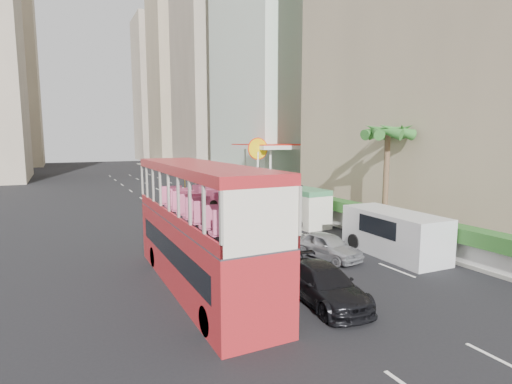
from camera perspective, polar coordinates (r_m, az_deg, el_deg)
ground_plane at (r=19.61m, az=9.30°, el=-10.45°), size 200.00×200.00×0.00m
double_decker_bus at (r=16.28m, az=-8.02°, el=-4.93°), size 2.50×11.00×5.06m
car_silver_lane_a at (r=21.59m, az=-1.22°, el=-8.66°), size 1.39×3.97×1.31m
car_silver_lane_b at (r=20.94m, az=10.14°, el=-9.30°), size 2.22×4.07×1.31m
car_black at (r=15.66m, az=9.57°, el=-15.20°), size 2.30×4.83×1.36m
van_asset at (r=33.55m, az=-4.79°, el=-2.82°), size 3.34×5.48×1.42m
minibus_near at (r=27.76m, az=-0.55°, el=-1.93°), size 3.15×6.80×2.90m
minibus_far at (r=28.92m, az=5.57°, el=-1.86°), size 2.35×6.05×2.63m
panel_van_near at (r=22.15m, az=19.07°, el=-5.60°), size 2.52×5.82×2.29m
panel_van_far at (r=38.02m, az=-1.93°, el=-0.13°), size 2.03×4.76×1.88m
sidewalk at (r=45.19m, az=0.14°, el=0.01°), size 6.00×120.00×0.18m
kerb_wall at (r=34.21m, az=4.15°, el=-1.45°), size 0.30×44.00×1.00m
hedge at (r=34.08m, az=4.16°, el=-0.04°), size 1.10×44.00×0.70m
palm_tree at (r=26.90m, az=18.06°, el=1.54°), size 0.36×0.36×6.40m
shell_station at (r=43.61m, az=2.50°, el=3.25°), size 6.50×8.00×5.50m
tower_mid at (r=80.89m, az=-4.89°, el=21.11°), size 16.00×16.00×50.00m
tower_far_a at (r=102.31m, az=-10.54°, el=16.43°), size 14.00×14.00×44.00m
tower_far_b at (r=123.14m, az=-13.40°, el=13.88°), size 14.00×14.00×40.00m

